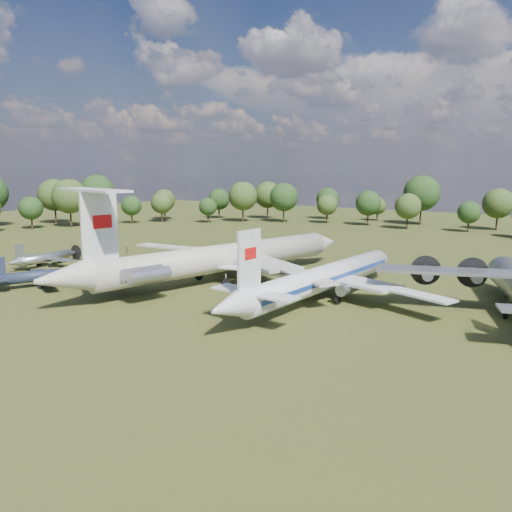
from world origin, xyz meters
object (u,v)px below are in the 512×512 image
Objects in this scene: small_prop_west at (40,278)px; small_prop_northwest at (46,260)px; il62_airliner at (224,263)px; tu104_jet at (324,283)px; person_on_il62 at (127,250)px.

small_prop_northwest is (-13.28, 9.51, -0.05)m from small_prop_west.
il62_airliner reaches higher than tu104_jet.
il62_airliner is 26.39m from small_prop_west.
il62_airliner is 16.12m from person_on_il62.
il62_airliner reaches higher than small_prop_west.
il62_airliner reaches higher than small_prop_northwest.
tu104_jet is 25.60m from person_on_il62.
person_on_il62 is (-20.98, -14.03, 4.26)m from tu104_jet.
small_prop_northwest is (-32.88, -8.09, -1.67)m from il62_airliner.
small_prop_northwest is (-50.16, -6.87, -1.09)m from tu104_jet.
small_prop_west is 1.05× the size of small_prop_northwest.
small_prop_west reaches higher than small_prop_northwest.
person_on_il62 is (-3.70, -15.25, 3.68)m from il62_airliner.
tu104_jet is 2.88× the size of small_prop_northwest.
il62_airliner is 3.53× the size of small_prop_west.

